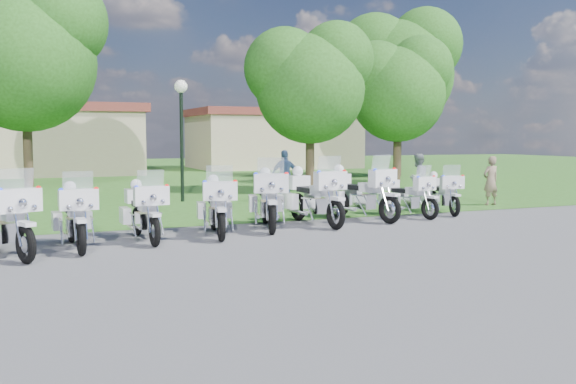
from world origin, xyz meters
name	(u,v)px	position (x,y,z in m)	size (l,w,h in m)	color
ground	(304,241)	(0.00, 0.00, 0.00)	(100.00, 100.00, 0.00)	#5C5C61
grass_lawn	(121,173)	(0.00, 27.00, 0.00)	(100.00, 48.00, 0.01)	#34621F
motorcycle_0	(2,219)	(-5.93, 0.56, 0.70)	(1.40, 2.37, 1.68)	black
motorcycle_1	(75,215)	(-4.61, 0.99, 0.66)	(0.81, 2.36, 1.58)	black
motorcycle_2	(144,210)	(-3.16, 1.43, 0.65)	(0.81, 2.32, 1.56)	black
motorcycle_3	(216,205)	(-1.50, 1.54, 0.68)	(1.07, 2.39, 1.62)	black
motorcycle_4	(268,198)	(-0.03, 2.09, 0.74)	(1.31, 2.55, 1.76)	black
motorcycle_5	(313,195)	(1.27, 2.29, 0.74)	(0.99, 2.64, 1.77)	black
motorcycle_6	(360,192)	(2.82, 2.64, 0.74)	(1.31, 2.57, 1.77)	black
motorcycle_7	(406,195)	(4.34, 2.72, 0.61)	(0.97, 2.16, 1.46)	black
motorcycle_8	(442,192)	(5.75, 2.98, 0.60)	(1.01, 2.11, 1.44)	black
lamp_post	(181,110)	(-0.49, 9.12, 3.12)	(0.44, 0.44, 4.14)	black
tree_1	(23,48)	(-5.34, 14.91, 5.67)	(6.43, 5.48, 8.57)	#38281C
tree_2	(309,79)	(5.25, 11.27, 4.54)	(5.15, 4.40, 6.87)	#38281C
tree_3	(397,86)	(10.99, 13.82, 4.63)	(5.25, 4.48, 7.00)	#38281C
tree_4	(398,64)	(14.02, 18.49, 6.22)	(7.04, 6.01, 9.39)	#38281C
building_west	(12,139)	(-6.00, 28.00, 2.07)	(14.56, 8.32, 4.10)	tan
building_east	(273,139)	(11.00, 30.00, 2.07)	(11.44, 7.28, 4.10)	tan
bystander_a	(491,181)	(8.44, 4.08, 0.79)	(0.58, 0.38, 1.59)	#87715B
bystander_b	(418,179)	(6.67, 5.58, 0.83)	(0.80, 0.63, 1.65)	gray
bystander_c	(285,176)	(2.76, 7.75, 0.88)	(1.03, 0.43, 1.76)	navy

